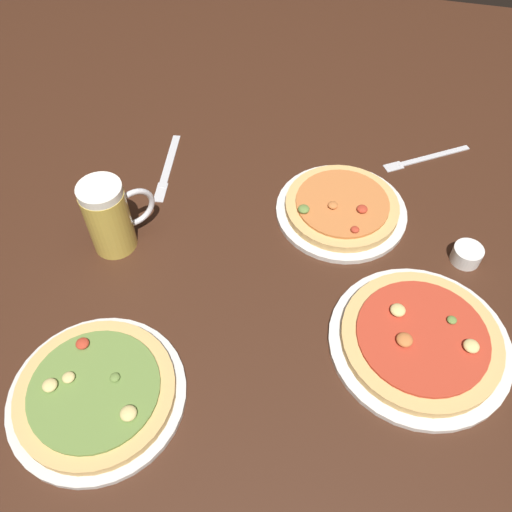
% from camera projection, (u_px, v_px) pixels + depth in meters
% --- Properties ---
extents(ground_plane, '(2.40, 2.40, 0.03)m').
position_uv_depth(ground_plane, '(256.00, 266.00, 1.11)').
color(ground_plane, '#3D2114').
extents(pizza_plate_near, '(0.33, 0.33, 0.05)m').
position_uv_depth(pizza_plate_near, '(421.00, 340.00, 0.97)').
color(pizza_plate_near, silver).
rests_on(pizza_plate_near, ground_plane).
extents(pizza_plate_far, '(0.29, 0.29, 0.05)m').
position_uv_depth(pizza_plate_far, '(341.00, 208.00, 1.17)').
color(pizza_plate_far, silver).
rests_on(pizza_plate_far, ground_plane).
extents(pizza_plate_side, '(0.30, 0.30, 0.05)m').
position_uv_depth(pizza_plate_side, '(96.00, 393.00, 0.91)').
color(pizza_plate_side, silver).
rests_on(pizza_plate_side, ground_plane).
extents(beer_mug_dark, '(0.12, 0.13, 0.16)m').
position_uv_depth(beer_mug_dark, '(110.00, 216.00, 1.07)').
color(beer_mug_dark, gold).
rests_on(beer_mug_dark, ground_plane).
extents(ramekin_sauce, '(0.06, 0.06, 0.04)m').
position_uv_depth(ramekin_sauce, '(467.00, 255.00, 1.09)').
color(ramekin_sauce, white).
rests_on(ramekin_sauce, ground_plane).
extents(fork_left, '(0.20, 0.14, 0.01)m').
position_uv_depth(fork_left, '(425.00, 158.00, 1.29)').
color(fork_left, silver).
rests_on(fork_left, ground_plane).
extents(knife_right, '(0.05, 0.23, 0.01)m').
position_uv_depth(knife_right, '(168.00, 167.00, 1.27)').
color(knife_right, silver).
rests_on(knife_right, ground_plane).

